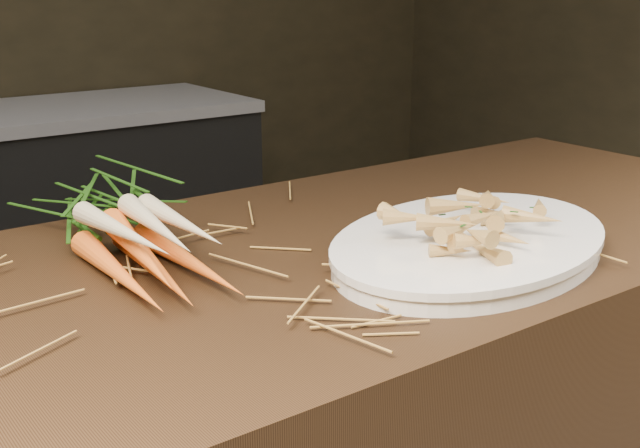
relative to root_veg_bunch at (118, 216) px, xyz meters
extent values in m
cone|color=#E1560D|center=(-0.06, -0.15, -0.03)|extent=(0.05, 0.28, 0.04)
cone|color=#E1560D|center=(-0.02, -0.15, -0.03)|extent=(0.07, 0.28, 0.04)
cone|color=#E1560D|center=(0.03, -0.16, -0.03)|extent=(0.04, 0.28, 0.04)
cone|color=#E1560D|center=(-0.04, -0.16, 0.00)|extent=(0.08, 0.28, 0.04)
cone|color=beige|center=(-0.05, -0.14, 0.02)|extent=(0.03, 0.26, 0.04)
cone|color=beige|center=(-0.01, -0.15, 0.03)|extent=(0.07, 0.26, 0.04)
cone|color=beige|center=(0.02, -0.15, 0.02)|extent=(0.05, 0.26, 0.05)
ellipsoid|color=#275610|center=(0.01, 0.09, 0.00)|extent=(0.20, 0.26, 0.09)
cube|color=silver|center=(0.54, -0.29, -0.02)|extent=(0.08, 0.17, 0.00)
camera|label=1|loc=(-0.41, -1.03, 0.32)|focal=45.00mm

